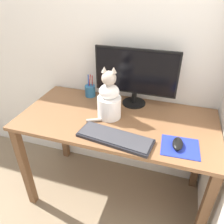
{
  "coord_description": "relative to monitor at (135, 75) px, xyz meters",
  "views": [
    {
      "loc": [
        0.34,
        -1.16,
        1.54
      ],
      "look_at": [
        -0.0,
        -0.11,
        0.85
      ],
      "focal_mm": 35.0,
      "sensor_mm": 36.0,
      "label": 1
    }
  ],
  "objects": [
    {
      "name": "computer_mouse_right",
      "position": [
        0.34,
        -0.4,
        -0.2
      ],
      "size": [
        0.06,
        0.11,
        0.03
      ],
      "color": "black",
      "rests_on": "mousepad_right"
    },
    {
      "name": "mousepad_right",
      "position": [
        0.35,
        -0.4,
        -0.22
      ],
      "size": [
        0.21,
        0.19,
        0.0
      ],
      "rotation": [
        0.0,
        0.0,
        0.06
      ],
      "color": "#1E2D9E",
      "rests_on": "desk"
    },
    {
      "name": "ground_plane",
      "position": [
        -0.06,
        -0.22,
        -0.97
      ],
      "size": [
        12.0,
        12.0,
        0.0
      ],
      "primitive_type": "plane",
      "color": "#847056"
    },
    {
      "name": "wall_back",
      "position": [
        -0.06,
        0.13,
        0.28
      ],
      "size": [
        7.0,
        0.04,
        2.5
      ],
      "color": "silver",
      "rests_on": "ground_plane"
    },
    {
      "name": "keyboard",
      "position": [
        -0.01,
        -0.44,
        -0.21
      ],
      "size": [
        0.45,
        0.21,
        0.02
      ],
      "rotation": [
        0.0,
        0.0,
        -0.13
      ],
      "color": "black",
      "rests_on": "desk"
    },
    {
      "name": "monitor",
      "position": [
        0.0,
        0.0,
        0.0
      ],
      "size": [
        0.57,
        0.17,
        0.41
      ],
      "color": "black",
      "rests_on": "desk"
    },
    {
      "name": "desk",
      "position": [
        -0.06,
        -0.22,
        -0.33
      ],
      "size": [
        1.3,
        0.64,
        0.75
      ],
      "color": "brown",
      "rests_on": "ground_plane"
    },
    {
      "name": "pen_cup",
      "position": [
        -0.35,
        0.02,
        -0.18
      ],
      "size": [
        0.08,
        0.08,
        0.17
      ],
      "color": "#286089",
      "rests_on": "desk"
    },
    {
      "name": "cat",
      "position": [
        -0.12,
        -0.22,
        -0.1
      ],
      "size": [
        0.21,
        0.21,
        0.35
      ],
      "rotation": [
        0.0,
        0.0,
        0.12
      ],
      "color": "white",
      "rests_on": "desk"
    }
  ]
}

